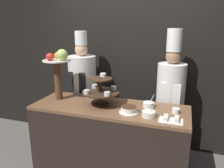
# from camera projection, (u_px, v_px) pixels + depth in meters

# --- Properties ---
(wall_back) EXTENTS (10.00, 0.06, 2.80)m
(wall_back) POSITION_uv_depth(u_px,v_px,m) (130.00, 57.00, 3.36)
(wall_back) COLOR black
(wall_back) RESTS_ON ground_plane
(buffet_counter) EXTENTS (1.85, 0.66, 0.94)m
(buffet_counter) POSITION_uv_depth(u_px,v_px,m) (109.00, 142.00, 2.73)
(buffet_counter) COLOR black
(buffet_counter) RESTS_ON ground_plane
(tiered_stand) EXTENTS (0.45, 0.45, 0.37)m
(tiered_stand) POSITION_uv_depth(u_px,v_px,m) (101.00, 90.00, 2.61)
(tiered_stand) COLOR #3D2819
(tiered_stand) RESTS_ON buffet_counter
(fruit_pedestal) EXTENTS (0.35, 0.35, 0.65)m
(fruit_pedestal) POSITION_uv_depth(u_px,v_px,m) (58.00, 67.00, 2.74)
(fruit_pedestal) COLOR brown
(fruit_pedestal) RESTS_ON buffet_counter
(cake_round) EXTENTS (0.21, 0.21, 0.07)m
(cake_round) POSITION_uv_depth(u_px,v_px,m) (129.00, 110.00, 2.41)
(cake_round) COLOR white
(cake_round) RESTS_ON buffet_counter
(cup_white) EXTENTS (0.08, 0.08, 0.05)m
(cup_white) POSITION_uv_depth(u_px,v_px,m) (176.00, 111.00, 2.40)
(cup_white) COLOR white
(cup_white) RESTS_ON buffet_counter
(cake_square_tray) EXTENTS (0.24, 0.16, 0.05)m
(cake_square_tray) POSITION_uv_depth(u_px,v_px,m) (171.00, 119.00, 2.20)
(cake_square_tray) COLOR white
(cake_square_tray) RESTS_ON buffet_counter
(serving_bowl_near) EXTENTS (0.14, 0.14, 0.17)m
(serving_bowl_near) POSITION_uv_depth(u_px,v_px,m) (149.00, 114.00, 2.30)
(serving_bowl_near) COLOR white
(serving_bowl_near) RESTS_ON buffet_counter
(serving_bowl_far) EXTENTS (0.13, 0.13, 0.16)m
(serving_bowl_far) POSITION_uv_depth(u_px,v_px,m) (149.00, 105.00, 2.57)
(serving_bowl_far) COLOR white
(serving_bowl_far) RESTS_ON buffet_counter
(chef_left) EXTENTS (0.41, 0.41, 1.80)m
(chef_left) POSITION_uv_depth(u_px,v_px,m) (83.00, 86.00, 3.31)
(chef_left) COLOR #28282D
(chef_left) RESTS_ON ground_plane
(chef_center_left) EXTENTS (0.37, 0.37, 1.84)m
(chef_center_left) POSITION_uv_depth(u_px,v_px,m) (170.00, 94.00, 2.92)
(chef_center_left) COLOR #38332D
(chef_center_left) RESTS_ON ground_plane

